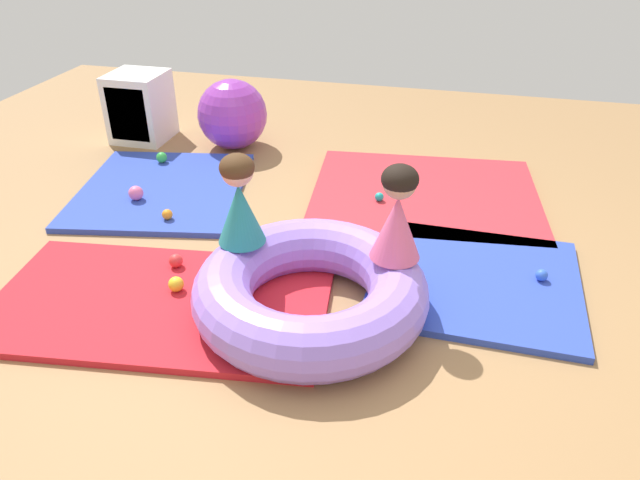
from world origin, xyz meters
name	(u,v)px	position (x,y,z in m)	size (l,w,h in m)	color
ground_plane	(329,312)	(0.00, 0.00, 0.00)	(8.00, 8.00, 0.00)	#9E7549
gym_mat_near_right	(162,189)	(-1.47, 1.07, 0.02)	(1.12, 1.25, 0.04)	#2D47B7
gym_mat_center_rear	(425,195)	(0.35, 1.44, 0.02)	(1.55, 1.29, 0.04)	red
gym_mat_near_left	(160,302)	(-0.87, -0.16, 0.02)	(1.74, 0.98, 0.04)	red
gym_mat_far_left	(475,281)	(0.72, 0.44, 0.02)	(1.11, 1.05, 0.04)	#2D47B7
inflatable_cushion	(310,291)	(-0.09, -0.05, 0.15)	(1.18, 1.18, 0.30)	#9975EA
child_in_pink	(397,214)	(0.30, 0.14, 0.54)	(0.25, 0.25, 0.49)	#E5608E
child_in_teal	(239,200)	(-0.49, 0.10, 0.54)	(0.34, 0.34, 0.48)	teal
play_ball_red	(176,261)	(-0.92, 0.15, 0.08)	(0.08, 0.08, 0.08)	red
play_ball_orange	(167,214)	(-1.21, 0.64, 0.07)	(0.07, 0.07, 0.07)	orange
play_ball_teal	(379,197)	(0.06, 1.23, 0.07)	(0.06, 0.06, 0.06)	teal
play_ball_blue	(542,275)	(1.07, 0.50, 0.07)	(0.07, 0.07, 0.07)	blue
play_ball_green	(162,157)	(-1.66, 1.47, 0.08)	(0.08, 0.08, 0.08)	green
play_ball_pink	(136,193)	(-1.54, 0.85, 0.09)	(0.10, 0.10, 0.10)	pink
play_ball_yellow	(176,284)	(-0.81, -0.06, 0.08)	(0.08, 0.08, 0.08)	yellow
exercise_ball_large	(232,114)	(-1.27, 1.99, 0.28)	(0.56, 0.56, 0.56)	purple
storage_cube	(139,108)	(-2.09, 1.96, 0.28)	(0.44, 0.44, 0.56)	white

